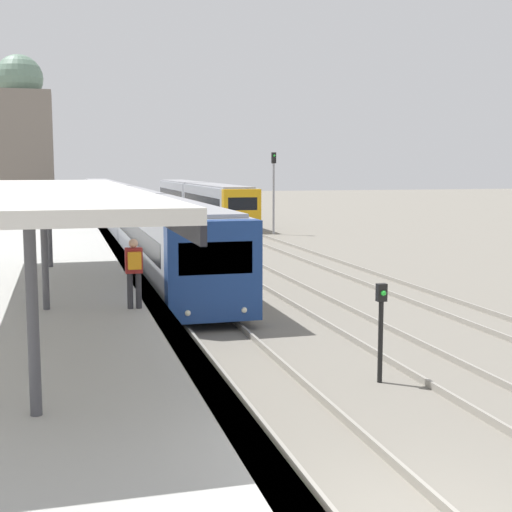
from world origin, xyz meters
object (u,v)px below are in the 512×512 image
object	(u,v)px
train_near	(119,205)
signal_post_near	(381,322)
train_far	(198,198)
signal_mast_far	(274,183)
person_on_platform	(134,268)

from	to	relation	value
train_near	signal_post_near	distance (m)	37.90
train_far	signal_mast_far	distance (m)	16.93
person_on_platform	train_far	bearing A→B (deg)	77.45
person_on_platform	train_far	world-z (taller)	train_far
train_near	train_far	distance (m)	12.92
signal_post_near	signal_mast_far	distance (m)	32.38
train_near	train_far	bearing A→B (deg)	53.80
train_far	signal_post_near	bearing A→B (deg)	-96.31
signal_mast_far	signal_post_near	bearing A→B (deg)	-102.82
person_on_platform	signal_mast_far	world-z (taller)	signal_mast_far
train_near	signal_mast_far	world-z (taller)	signal_mast_far
train_near	signal_mast_far	bearing A→B (deg)	-33.74
signal_post_near	train_far	bearing A→B (deg)	83.69
train_far	signal_mast_far	xyz separation A→B (m)	(1.83, -16.75, 1.63)
person_on_platform	train_near	size ratio (longest dim) A/B	0.03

